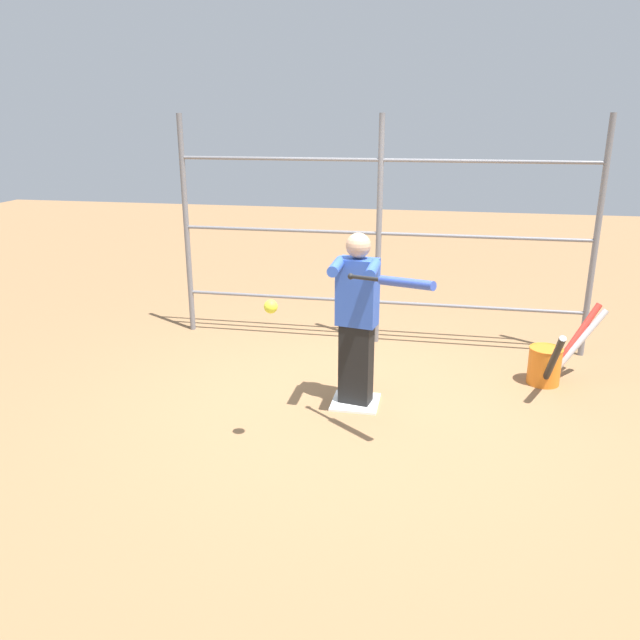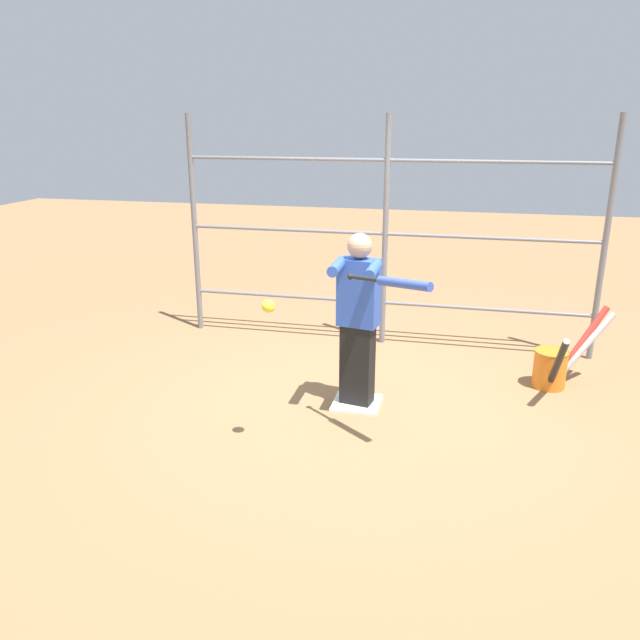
# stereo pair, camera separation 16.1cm
# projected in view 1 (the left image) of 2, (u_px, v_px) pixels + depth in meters

# --- Properties ---
(ground_plane) EXTENTS (24.00, 24.00, 0.00)m
(ground_plane) POSITION_uv_depth(u_px,v_px,m) (355.00, 403.00, 5.40)
(ground_plane) COLOR olive
(home_plate) EXTENTS (0.40, 0.40, 0.02)m
(home_plate) POSITION_uv_depth(u_px,v_px,m) (355.00, 402.00, 5.39)
(home_plate) COLOR white
(home_plate) RESTS_ON ground
(fence_backstop) EXTENTS (4.34, 0.06, 2.40)m
(fence_backstop) POSITION_uv_depth(u_px,v_px,m) (379.00, 233.00, 6.52)
(fence_backstop) COLOR slate
(fence_backstop) RESTS_ON ground
(batter) EXTENTS (0.38, 0.54, 1.48)m
(batter) POSITION_uv_depth(u_px,v_px,m) (357.00, 315.00, 5.13)
(batter) COLOR black
(batter) RESTS_ON ground
(baseball_bat_swinging) EXTENTS (0.66, 0.53, 0.14)m
(baseball_bat_swinging) POSITION_uv_depth(u_px,v_px,m) (399.00, 282.00, 4.29)
(baseball_bat_swinging) COLOR black
(softball_in_flight) EXTENTS (0.10, 0.10, 0.10)m
(softball_in_flight) POSITION_uv_depth(u_px,v_px,m) (271.00, 307.00, 4.31)
(softball_in_flight) COLOR yellow
(bat_bucket) EXTENTS (0.72, 0.94, 0.72)m
(bat_bucket) POSITION_uv_depth(u_px,v_px,m) (550.00, 362.00, 5.73)
(bat_bucket) COLOR orange
(bat_bucket) RESTS_ON ground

